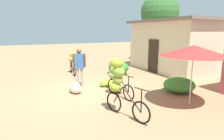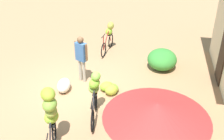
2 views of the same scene
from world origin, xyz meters
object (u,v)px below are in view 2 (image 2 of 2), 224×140
at_px(bicycle_center_loaded, 50,115).
at_px(banana_pile_on_ground, 110,88).
at_px(bicycle_leftmost, 109,35).
at_px(person_vendor, 81,54).
at_px(bicycle_near_pile, 94,91).
at_px(market_umbrella, 157,110).
at_px(produce_sack, 64,85).

bearing_deg(bicycle_center_loaded, banana_pile_on_ground, 161.74).
xyz_separation_m(bicycle_leftmost, person_vendor, (2.87, -0.38, 0.34)).
xyz_separation_m(bicycle_near_pile, person_vendor, (-1.76, -0.93, 0.28)).
height_order(market_umbrella, bicycle_near_pile, market_umbrella).
distance_m(bicycle_near_pile, produce_sack, 1.77).
relative_size(bicycle_center_loaded, person_vendor, 0.98).
xyz_separation_m(market_umbrella, bicycle_center_loaded, (-0.43, -2.53, -0.84)).
distance_m(market_umbrella, bicycle_leftmost, 7.12).
bearing_deg(person_vendor, bicycle_near_pile, 27.97).
relative_size(banana_pile_on_ground, person_vendor, 0.47).
bearing_deg(banana_pile_on_ground, bicycle_center_loaded, -18.26).
height_order(produce_sack, person_vendor, person_vendor).
height_order(bicycle_near_pile, bicycle_center_loaded, bicycle_center_loaded).
relative_size(bicycle_leftmost, person_vendor, 0.99).
bearing_deg(person_vendor, bicycle_center_loaded, 4.06).
bearing_deg(person_vendor, produce_sack, -29.11).
xyz_separation_m(bicycle_near_pile, banana_pile_on_ground, (-1.21, 0.21, -0.63)).
height_order(market_umbrella, person_vendor, market_umbrella).
distance_m(bicycle_leftmost, banana_pile_on_ground, 3.55).
distance_m(market_umbrella, banana_pile_on_ground, 3.96).
relative_size(bicycle_near_pile, bicycle_center_loaded, 0.93).
bearing_deg(produce_sack, bicycle_leftmost, 167.38).
height_order(bicycle_leftmost, produce_sack, bicycle_leftmost).
xyz_separation_m(bicycle_leftmost, produce_sack, (3.65, -0.82, -0.51)).
bearing_deg(market_umbrella, banana_pile_on_ground, -152.96).
height_order(bicycle_leftmost, person_vendor, person_vendor).
xyz_separation_m(market_umbrella, bicycle_leftmost, (-6.61, -2.39, -1.14)).
distance_m(banana_pile_on_ground, person_vendor, 1.57).
bearing_deg(banana_pile_on_ground, bicycle_leftmost, -167.46).
xyz_separation_m(market_umbrella, produce_sack, (-2.95, -3.20, -1.65)).
bearing_deg(banana_pile_on_ground, market_umbrella, 27.04).
relative_size(market_umbrella, banana_pile_on_ground, 2.66).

